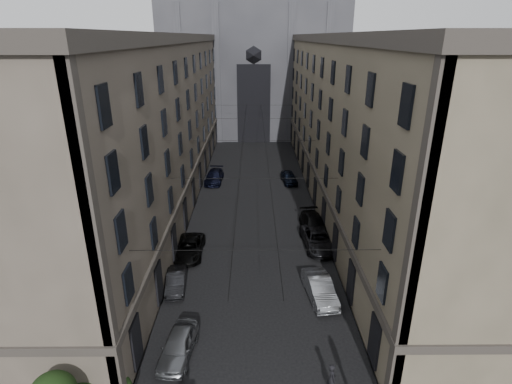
{
  "coord_description": "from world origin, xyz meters",
  "views": [
    {
      "loc": [
        -0.1,
        -9.44,
        18.58
      ],
      "look_at": [
        0.06,
        13.84,
        9.47
      ],
      "focal_mm": 28.0,
      "sensor_mm": 36.0,
      "label": 1
    }
  ],
  "objects_px": {
    "car_left_midfar": "(190,248)",
    "gothic_tower": "(254,40)",
    "car_left_far": "(214,177)",
    "car_right_far": "(289,177)",
    "car_left_midnear": "(176,281)",
    "pedestrian": "(332,378)",
    "car_right_near": "(320,288)",
    "car_left_near": "(178,345)",
    "car_right_midnear": "(318,239)",
    "car_right_midfar": "(314,225)"
  },
  "relations": [
    {
      "from": "car_left_midfar",
      "to": "gothic_tower",
      "type": "bearing_deg",
      "value": 83.29
    },
    {
      "from": "car_left_far",
      "to": "car_right_far",
      "type": "relative_size",
      "value": 1.22
    },
    {
      "from": "car_left_midnear",
      "to": "car_right_far",
      "type": "height_order",
      "value": "car_right_far"
    },
    {
      "from": "car_left_far",
      "to": "pedestrian",
      "type": "distance_m",
      "value": 35.84
    },
    {
      "from": "car_left_midfar",
      "to": "car_right_near",
      "type": "height_order",
      "value": "car_right_near"
    },
    {
      "from": "car_left_far",
      "to": "car_right_far",
      "type": "height_order",
      "value": "car_left_far"
    },
    {
      "from": "car_left_near",
      "to": "car_right_far",
      "type": "bearing_deg",
      "value": 79.77
    },
    {
      "from": "car_left_near",
      "to": "car_right_midnear",
      "type": "bearing_deg",
      "value": 58.43
    },
    {
      "from": "car_right_near",
      "to": "car_right_midfar",
      "type": "xyz_separation_m",
      "value": [
        1.15,
        10.93,
        0.01
      ]
    },
    {
      "from": "car_left_near",
      "to": "car_left_far",
      "type": "height_order",
      "value": "car_left_far"
    },
    {
      "from": "gothic_tower",
      "to": "car_left_far",
      "type": "height_order",
      "value": "gothic_tower"
    },
    {
      "from": "car_left_far",
      "to": "car_right_midnear",
      "type": "xyz_separation_m",
      "value": [
        11.38,
        -18.1,
        0.01
      ]
    },
    {
      "from": "car_left_midfar",
      "to": "car_left_midnear",
      "type": "bearing_deg",
      "value": -93.55
    },
    {
      "from": "car_right_midnear",
      "to": "car_left_midnear",
      "type": "bearing_deg",
      "value": -155.8
    },
    {
      "from": "gothic_tower",
      "to": "car_left_midfar",
      "type": "bearing_deg",
      "value": -96.41
    },
    {
      "from": "car_right_near",
      "to": "car_right_far",
      "type": "bearing_deg",
      "value": 82.64
    },
    {
      "from": "car_left_far",
      "to": "car_right_far",
      "type": "bearing_deg",
      "value": 1.04
    },
    {
      "from": "car_right_midnear",
      "to": "car_right_far",
      "type": "bearing_deg",
      "value": 89.86
    },
    {
      "from": "car_left_near",
      "to": "car_right_near",
      "type": "xyz_separation_m",
      "value": [
        9.67,
        5.85,
        0.05
      ]
    },
    {
      "from": "car_left_midfar",
      "to": "pedestrian",
      "type": "xyz_separation_m",
      "value": [
        10.11,
        -15.06,
        0.22
      ]
    },
    {
      "from": "car_left_midfar",
      "to": "pedestrian",
      "type": "bearing_deg",
      "value": -56.42
    },
    {
      "from": "car_right_midnear",
      "to": "pedestrian",
      "type": "xyz_separation_m",
      "value": [
        -1.74,
        -16.42,
        0.14
      ]
    },
    {
      "from": "gothic_tower",
      "to": "car_left_midnear",
      "type": "bearing_deg",
      "value": -96.13
    },
    {
      "from": "car_left_far",
      "to": "pedestrian",
      "type": "relative_size",
      "value": 2.88
    },
    {
      "from": "car_left_midnear",
      "to": "car_right_far",
      "type": "xyz_separation_m",
      "value": [
        10.93,
        24.33,
        0.09
      ]
    },
    {
      "from": "gothic_tower",
      "to": "car_right_far",
      "type": "xyz_separation_m",
      "value": [
        4.73,
        -33.44,
        -17.04
      ]
    },
    {
      "from": "car_right_near",
      "to": "pedestrian",
      "type": "bearing_deg",
      "value": -102.29
    },
    {
      "from": "car_left_midfar",
      "to": "car_right_far",
      "type": "distance_m",
      "value": 21.91
    },
    {
      "from": "gothic_tower",
      "to": "car_right_midfar",
      "type": "relative_size",
      "value": 10.22
    },
    {
      "from": "car_right_midnear",
      "to": "car_right_far",
      "type": "xyz_separation_m",
      "value": [
        -1.23,
        17.8,
        -0.04
      ]
    },
    {
      "from": "car_left_far",
      "to": "car_right_midnear",
      "type": "height_order",
      "value": "car_right_midnear"
    },
    {
      "from": "gothic_tower",
      "to": "car_right_near",
      "type": "xyz_separation_m",
      "value": [
        4.89,
        -59.04,
        -16.98
      ]
    },
    {
      "from": "car_left_far",
      "to": "car_right_midnear",
      "type": "distance_m",
      "value": 21.39
    },
    {
      "from": "car_left_midfar",
      "to": "car_right_midnear",
      "type": "distance_m",
      "value": 11.94
    },
    {
      "from": "car_left_near",
      "to": "car_left_midfar",
      "type": "xyz_separation_m",
      "value": [
        -1.13,
        12.3,
        -0.05
      ]
    },
    {
      "from": "car_right_midfar",
      "to": "pedestrian",
      "type": "bearing_deg",
      "value": -100.8
    },
    {
      "from": "car_right_midfar",
      "to": "car_right_midnear",
      "type": "bearing_deg",
      "value": -97.16
    },
    {
      "from": "car_right_midnear",
      "to": "pedestrian",
      "type": "bearing_deg",
      "value": -100.14
    },
    {
      "from": "car_left_midfar",
      "to": "car_right_near",
      "type": "relative_size",
      "value": 1.04
    },
    {
      "from": "car_left_midnear",
      "to": "pedestrian",
      "type": "bearing_deg",
      "value": -48.94
    },
    {
      "from": "car_left_midnear",
      "to": "car_left_midfar",
      "type": "distance_m",
      "value": 5.19
    },
    {
      "from": "car_left_midfar",
      "to": "car_right_far",
      "type": "relative_size",
      "value": 1.17
    },
    {
      "from": "car_right_midnear",
      "to": "car_right_far",
      "type": "relative_size",
      "value": 1.3
    },
    {
      "from": "gothic_tower",
      "to": "car_right_midfar",
      "type": "height_order",
      "value": "gothic_tower"
    },
    {
      "from": "gothic_tower",
      "to": "car_right_near",
      "type": "height_order",
      "value": "gothic_tower"
    },
    {
      "from": "gothic_tower",
      "to": "car_right_midnear",
      "type": "bearing_deg",
      "value": -83.37
    },
    {
      "from": "car_left_midnear",
      "to": "car_right_far",
      "type": "relative_size",
      "value": 0.91
    },
    {
      "from": "car_left_midfar",
      "to": "car_right_near",
      "type": "bearing_deg",
      "value": -31.14
    },
    {
      "from": "car_right_near",
      "to": "car_right_midnear",
      "type": "relative_size",
      "value": 0.86
    },
    {
      "from": "car_right_midfar",
      "to": "car_right_far",
      "type": "relative_size",
      "value": 1.28
    }
  ]
}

